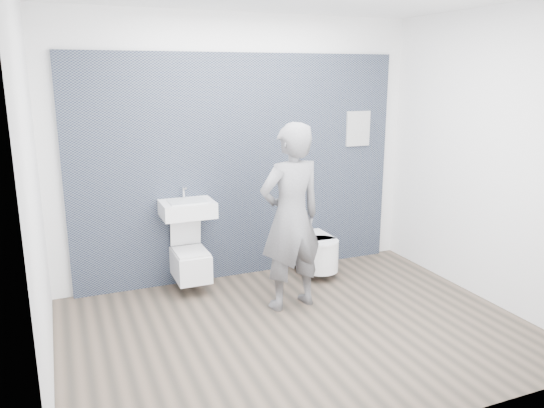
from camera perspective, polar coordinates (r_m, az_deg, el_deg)
name	(u,v)px	position (r m, az deg, el deg)	size (l,w,h in m)	color
ground	(298,329)	(4.80, 2.81, -13.29)	(4.00, 4.00, 0.00)	brown
room_shell	(301,131)	(4.30, 3.09, 7.82)	(4.00, 4.00, 4.00)	silver
tile_wall	(243,273)	(6.05, -3.18, -7.39)	(3.60, 0.06, 2.40)	black
washbasin	(187,208)	(5.40, -9.08, -0.48)	(0.53, 0.40, 0.40)	white
toilet_square	(190,262)	(5.53, -8.76, -6.23)	(0.34, 0.49, 0.66)	white
toilet_rounded	(316,252)	(5.92, 4.72, -5.15)	(0.38, 0.65, 0.35)	white
info_placard	(353,258)	(6.58, 8.71, -5.74)	(0.30, 0.03, 0.40)	silver
visitor	(291,218)	(4.94, 2.05, -1.46)	(0.65, 0.42, 1.77)	slate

